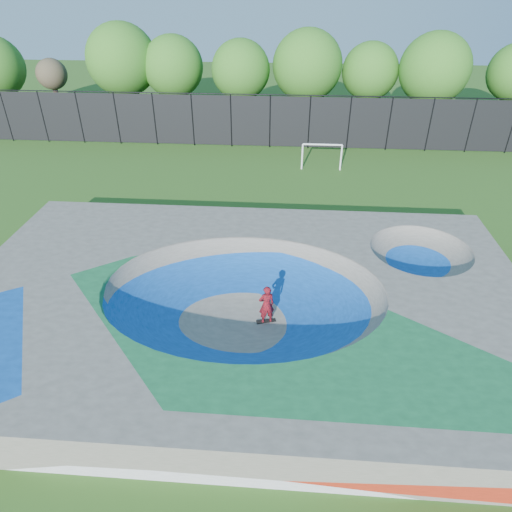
% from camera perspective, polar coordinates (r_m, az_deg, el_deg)
% --- Properties ---
extents(ground, '(120.00, 120.00, 0.00)m').
position_cam_1_polar(ground, '(18.44, -1.56, -7.83)').
color(ground, '#295317').
rests_on(ground, ground).
extents(skate_deck, '(22.00, 14.00, 1.50)m').
position_cam_1_polar(skate_deck, '(17.96, -1.60, -5.99)').
color(skate_deck, gray).
rests_on(skate_deck, ground).
extents(skater, '(0.72, 0.59, 1.71)m').
position_cam_1_polar(skater, '(17.74, 1.32, -6.11)').
color(skater, '#B70E1B').
rests_on(skater, ground).
extents(skateboard, '(0.81, 0.40, 0.05)m').
position_cam_1_polar(skateboard, '(18.27, 1.28, -8.16)').
color(skateboard, black).
rests_on(skateboard, ground).
extents(soccer_goal, '(2.79, 0.12, 1.84)m').
position_cam_1_polar(soccer_goal, '(32.41, 8.25, 12.76)').
color(soccer_goal, white).
rests_on(soccer_goal, ground).
extents(fence, '(48.09, 0.09, 4.04)m').
position_cam_1_polar(fence, '(36.42, 1.76, 16.58)').
color(fence, black).
rests_on(fence, ground).
extents(treeline, '(53.90, 6.77, 8.45)m').
position_cam_1_polar(treeline, '(40.45, 4.91, 22.44)').
color(treeline, '#4D3726').
rests_on(treeline, ground).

